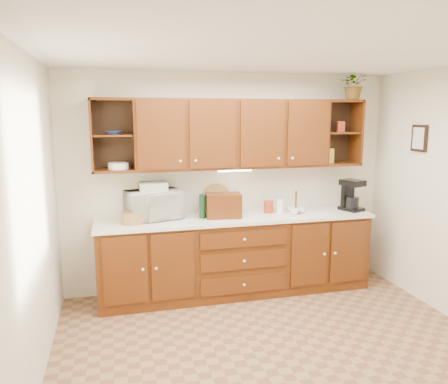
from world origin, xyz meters
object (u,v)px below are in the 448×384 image
coffee_maker (351,195)px  microwave (154,205)px  bread_box (223,206)px  potted_plant (354,84)px

coffee_maker → microwave: bearing=157.3°
bread_box → potted_plant: 2.17m
microwave → bread_box: microwave is taller
bread_box → potted_plant: (1.66, 0.10, 1.40)m
microwave → potted_plant: 2.80m
microwave → coffee_maker: bearing=-18.7°
coffee_maker → potted_plant: 1.36m
microwave → bread_box: bearing=-24.8°
potted_plant → coffee_maker: bearing=-101.8°
microwave → potted_plant: bearing=-16.2°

